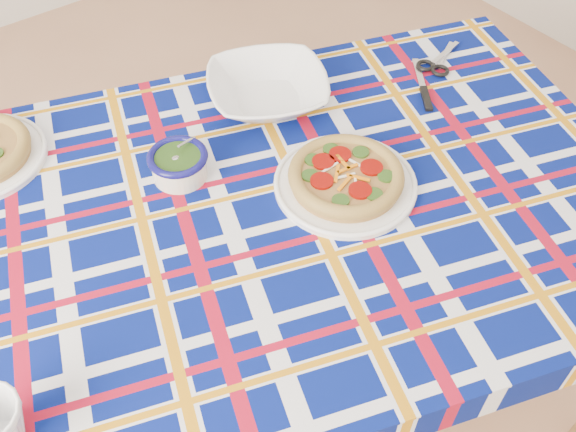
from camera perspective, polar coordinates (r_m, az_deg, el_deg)
floor at (r=1.81m, az=-5.26°, el=-12.45°), size 4.00×4.00×0.00m
dining_table at (r=1.26m, az=-1.84°, el=-1.48°), size 1.67×1.32×0.68m
tablecloth at (r=1.24m, az=-1.87°, el=-0.81°), size 1.70×1.36×0.10m
main_focaccia_plate at (r=1.23m, az=5.18°, el=3.54°), size 0.38×0.38×0.06m
pesto_bowl at (r=1.26m, az=-9.71°, el=4.70°), size 0.14×0.14×0.07m
serving_bowl at (r=1.42m, az=-1.82°, el=11.15°), size 0.35×0.35×0.06m
table_knife at (r=1.54m, az=11.61°, el=12.23°), size 0.13×0.18×0.01m
kitchen_scissors at (r=1.62m, az=13.78°, el=13.85°), size 0.20×0.14×0.01m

